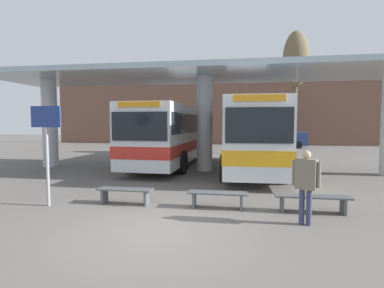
% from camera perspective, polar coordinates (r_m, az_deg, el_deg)
% --- Properties ---
extents(ground_plane, '(100.00, 100.00, 0.00)m').
position_cam_1_polar(ground_plane, '(7.02, -6.51, -15.88)').
color(ground_plane, '#605B56').
extents(townhouse_backdrop, '(40.00, 0.58, 9.12)m').
position_cam_1_polar(townhouse_backdrop, '(33.94, 6.34, 8.94)').
color(townhouse_backdrop, brown).
rests_on(townhouse_backdrop, ground_plane).
extents(station_canopy, '(22.03, 5.49, 4.93)m').
position_cam_1_polar(station_canopy, '(15.11, 2.42, 11.04)').
color(station_canopy, silver).
rests_on(station_canopy, ground_plane).
extents(transit_bus_left_bay, '(3.09, 11.78, 3.27)m').
position_cam_1_polar(transit_bus_left_bay, '(17.75, -3.17, 2.24)').
color(transit_bus_left_bay, silver).
rests_on(transit_bus_left_bay, ground_plane).
extents(transit_bus_center_bay, '(2.95, 10.27, 3.36)m').
position_cam_1_polar(transit_bus_center_bay, '(15.29, 10.91, 2.05)').
color(transit_bus_center_bay, silver).
rests_on(transit_bus_center_bay, ground_plane).
extents(waiting_bench_near_pillar, '(1.64, 0.44, 0.46)m').
position_cam_1_polar(waiting_bench_near_pillar, '(9.13, -12.60, -9.03)').
color(waiting_bench_near_pillar, '#4C5156').
rests_on(waiting_bench_near_pillar, ground_plane).
extents(waiting_bench_mid_platform, '(1.94, 0.44, 0.46)m').
position_cam_1_polar(waiting_bench_mid_platform, '(8.69, 21.92, -9.82)').
color(waiting_bench_mid_platform, '#4C5156').
rests_on(waiting_bench_mid_platform, ground_plane).
extents(waiting_bench_far_platform, '(1.65, 0.44, 0.46)m').
position_cam_1_polar(waiting_bench_far_platform, '(8.51, 4.87, -9.89)').
color(waiting_bench_far_platform, '#4C5156').
rests_on(waiting_bench_far_platform, ground_plane).
extents(info_sign_platform, '(0.90, 0.09, 2.87)m').
position_cam_1_polar(info_sign_platform, '(9.44, -25.98, 1.56)').
color(info_sign_platform, gray).
rests_on(info_sign_platform, ground_plane).
extents(pedestrian_waiting, '(0.62, 0.42, 1.75)m').
position_cam_1_polar(pedestrian_waiting, '(7.49, 20.90, -6.38)').
color(pedestrian_waiting, '#333856').
rests_on(pedestrian_waiting, ground_plane).
extents(poplar_tree_behind_left, '(1.87, 1.87, 9.10)m').
position_cam_1_polar(poplar_tree_behind_left, '(23.97, 19.16, 14.56)').
color(poplar_tree_behind_left, brown).
rests_on(poplar_tree_behind_left, ground_plane).
extents(parked_car_street, '(4.67, 2.10, 2.19)m').
position_cam_1_polar(parked_car_street, '(30.37, 16.70, 1.34)').
color(parked_car_street, navy).
rests_on(parked_car_street, ground_plane).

